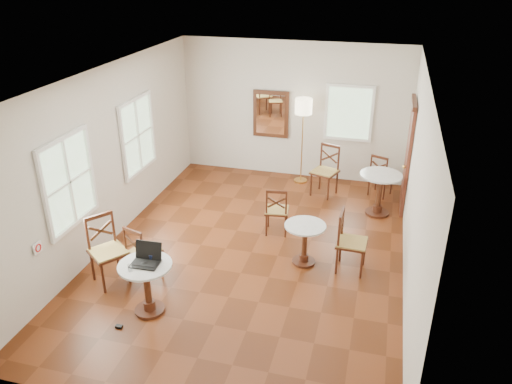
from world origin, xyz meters
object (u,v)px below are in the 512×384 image
cafe_table_mid (305,240)px  navy_mug (152,257)px  chair_mid_b (350,242)px  laptop (147,258)px  water_glass (130,268)px  chair_near_a (142,252)px  mouse (144,264)px  power_adapter (119,327)px  cafe_table_near (147,283)px  chair_back_a (381,175)px  floor_lamp (303,112)px  chair_back_b (325,171)px  chair_near_b (107,250)px  cafe_table_back (380,189)px  chair_mid_a (277,210)px

cafe_table_mid → navy_mug: size_ratio=7.00×
chair_mid_b → laptop: bearing=125.8°
chair_mid_b → laptop: size_ratio=2.63×
navy_mug → water_glass: 0.37m
laptop → chair_near_a: bearing=121.2°
cafe_table_mid → laptop: laptop is taller
laptop → mouse: 0.08m
water_glass → power_adapter: (-0.13, -0.24, -0.81)m
cafe_table_near → power_adapter: (-0.25, -0.44, -0.47)m
chair_back_a → chair_mid_b: bearing=106.5°
floor_lamp → navy_mug: 5.09m
water_glass → floor_lamp: bearing=75.2°
cafe_table_near → chair_back_b: chair_back_b is taller
chair_near_b → chair_mid_b: size_ratio=1.06×
mouse → chair_mid_b: bearing=11.0°
chair_mid_b → chair_back_b: bearing=18.1°
chair_mid_b → floor_lamp: floor_lamp is taller
floor_lamp → mouse: 5.24m
chair_near_b → cafe_table_back: bearing=-12.4°
chair_back_a → floor_lamp: 2.08m
floor_lamp → power_adapter: size_ratio=20.92×
cafe_table_mid → mouse: (-1.90, -1.80, 0.37)m
cafe_table_mid → cafe_table_back: (1.09, 2.07, 0.08)m
chair_near_a → power_adapter: (0.18, -1.16, -0.45)m
cafe_table_back → floor_lamp: (-1.73, 1.15, 1.07)m
chair_mid_a → chair_back_a: 2.72m
chair_mid_a → floor_lamp: (0.02, 2.38, 1.14)m
chair_back_a → power_adapter: (-3.23, -5.18, -0.44)m
chair_near_a → water_glass: 1.04m
cafe_table_back → laptop: 4.85m
floor_lamp → navy_mug: floor_lamp is taller
chair_mid_b → power_adapter: size_ratio=11.38×
chair_back_a → chair_back_b: 1.15m
cafe_table_mid → mouse: size_ratio=6.98×
cafe_table_near → floor_lamp: 5.29m
cafe_table_mid → chair_near_b: bearing=-155.7°
chair_near_b → chair_back_b: chair_near_b is taller
cafe_table_near → chair_near_b: bearing=149.7°
chair_back_a → water_glass: (-3.10, -4.94, 0.38)m
floor_lamp → laptop: size_ratio=4.83×
chair_mid_b → navy_mug: (-2.59, -1.65, 0.31)m
chair_near_b → floor_lamp: bearing=11.3°
chair_mid_b → mouse: 3.19m
chair_back_a → chair_back_b: bearing=35.7°
chair_mid_b → laptop: 3.15m
mouse → water_glass: (-0.11, -0.19, 0.03)m
cafe_table_near → power_adapter: bearing=-119.6°
chair_mid_a → chair_near_a: bearing=41.1°
floor_lamp → water_glass: 5.45m
cafe_table_back → chair_mid_a: chair_mid_a is taller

